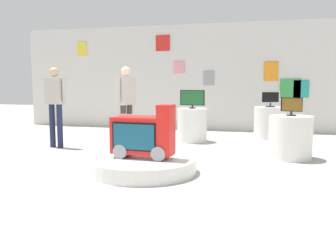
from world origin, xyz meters
name	(u,v)px	position (x,y,z in m)	size (l,w,h in m)	color
ground_plane	(128,170)	(0.00, 0.00, 0.00)	(30.00, 30.00, 0.00)	#B2ADA3
back_wall_display	(192,78)	(0.01, 5.31, 1.54)	(10.71, 0.13, 3.09)	silver
main_display_pedestal	(143,165)	(0.28, -0.10, 0.11)	(1.66, 1.66, 0.22)	silver
novelty_firetruck_tv	(144,137)	(0.30, -0.11, 0.56)	(0.98, 0.41, 0.83)	gray
display_pedestal_left_rear	(192,125)	(0.46, 3.05, 0.39)	(0.70, 0.70, 0.79)	silver
tv_on_left_rear	(192,98)	(0.46, 3.04, 1.03)	(0.59, 0.16, 0.43)	black
display_pedestal_center_rear	(290,137)	(2.56, 1.57, 0.39)	(0.77, 0.77, 0.79)	silver
tv_on_center_rear	(292,106)	(2.57, 1.57, 0.97)	(0.37, 0.17, 0.33)	black
display_pedestal_right_rear	(270,123)	(2.25, 4.06, 0.39)	(0.78, 0.78, 0.79)	silver
tv_on_right_rear	(270,99)	(2.25, 4.06, 0.99)	(0.45, 0.23, 0.38)	black
shopper_browsing_near_truck	(126,101)	(-0.69, 1.75, 1.01)	(0.32, 0.53, 1.72)	#38332D
shopper_browsing_rear	(55,101)	(-2.21, 1.53, 1.01)	(0.56, 0.25, 1.71)	#1E233F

